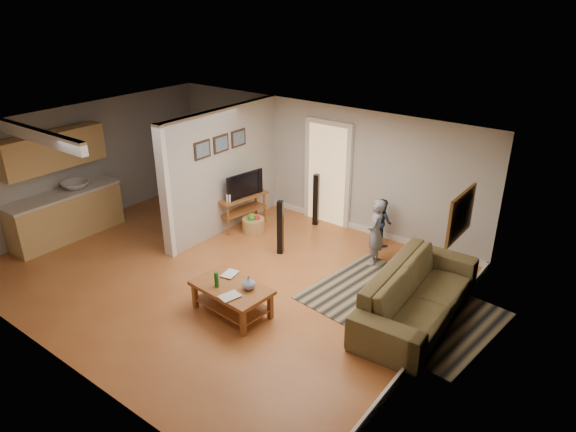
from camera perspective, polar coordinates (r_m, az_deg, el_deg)
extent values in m
plane|color=#9A4F27|center=(9.20, -7.44, -6.21)|extent=(7.50, 7.50, 0.00)
cube|color=#B2B0AB|center=(10.82, 3.30, 5.99)|extent=(7.50, 0.04, 2.50)
cube|color=#B2B0AB|center=(11.46, -21.50, 5.36)|extent=(0.04, 6.00, 2.50)
cube|color=#B2B0AB|center=(6.79, 15.57, -6.60)|extent=(0.04, 6.00, 2.50)
cube|color=white|center=(8.23, -8.38, 8.98)|extent=(7.50, 6.00, 0.04)
cube|color=#B2B0AB|center=(10.39, -7.06, 5.06)|extent=(0.15, 3.10, 2.50)
cube|color=white|center=(9.41, -13.55, 2.49)|extent=(0.22, 0.10, 2.50)
cube|color=white|center=(11.23, 3.07, 0.17)|extent=(7.50, 0.04, 0.12)
cube|color=white|center=(7.47, 14.31, -14.42)|extent=(0.04, 6.00, 0.12)
cube|color=#D8B272|center=(10.68, 4.43, 4.58)|extent=(0.90, 0.06, 2.10)
cube|color=tan|center=(11.10, -23.40, 0.00)|extent=(0.60, 2.20, 0.90)
cube|color=beige|center=(10.93, -23.80, 2.25)|extent=(0.64, 2.24, 0.05)
cube|color=tan|center=(10.68, -24.64, 6.65)|extent=(0.35, 2.00, 0.70)
imported|color=silver|center=(11.05, -22.51, 2.85)|extent=(0.54, 0.54, 0.19)
cube|color=#301F15|center=(9.72, -9.52, 7.27)|extent=(0.03, 0.40, 0.34)
cube|color=#301F15|center=(10.05, -7.47, 7.97)|extent=(0.03, 0.40, 0.34)
cube|color=#301F15|center=(10.40, -5.54, 8.61)|extent=(0.03, 0.40, 0.34)
cube|color=olive|center=(7.44, 18.67, 0.10)|extent=(0.04, 0.90, 0.68)
cube|color=black|center=(8.43, 12.38, -9.69)|extent=(3.06, 2.40, 0.01)
imported|color=#4A4125|center=(8.26, 13.97, -10.69)|extent=(1.22, 2.78, 0.79)
cube|color=brown|center=(7.90, -6.31, -7.92)|extent=(1.27, 0.80, 0.06)
cube|color=silver|center=(7.89, -6.31, -7.89)|extent=(0.79, 0.48, 0.02)
cube|color=brown|center=(8.06, -6.21, -9.70)|extent=(1.16, 0.69, 0.03)
cube|color=brown|center=(8.22, -10.30, -8.63)|extent=(0.08, 0.08, 0.45)
cube|color=brown|center=(7.53, -5.00, -11.69)|extent=(0.08, 0.08, 0.45)
cube|color=brown|center=(8.52, -7.31, -7.13)|extent=(0.08, 0.08, 0.45)
cube|color=brown|center=(7.86, -1.97, -9.90)|extent=(0.08, 0.08, 0.45)
imported|color=navy|center=(7.79, -4.37, -8.05)|extent=(0.22, 0.22, 0.21)
cylinder|color=#155F1E|center=(7.83, -7.95, -7.00)|extent=(0.07, 0.07, 0.24)
imported|color=#998C4C|center=(8.21, -7.08, -6.34)|extent=(0.25, 0.31, 0.03)
imported|color=#66594C|center=(7.70, -6.92, -8.59)|extent=(0.28, 0.34, 0.02)
cube|color=brown|center=(10.58, -5.12, 2.17)|extent=(0.60, 1.16, 0.05)
cube|color=brown|center=(10.69, -5.06, 0.66)|extent=(0.54, 1.06, 0.03)
cylinder|color=brown|center=(10.55, -7.57, 0.02)|extent=(0.05, 0.05, 0.68)
cylinder|color=brown|center=(11.08, -3.57, 1.42)|extent=(0.05, 0.05, 0.68)
cylinder|color=brown|center=(10.34, -6.65, -0.44)|extent=(0.05, 0.05, 0.68)
cylinder|color=brown|center=(10.89, -2.63, 1.01)|extent=(0.05, 0.05, 0.68)
imported|color=black|center=(10.55, -5.06, 2.26)|extent=(0.27, 0.90, 0.52)
cylinder|color=white|center=(10.24, -6.64, 1.97)|extent=(0.09, 0.09, 0.17)
cube|color=black|center=(9.51, -0.86, -1.29)|extent=(0.14, 0.14, 1.06)
cube|color=black|center=(10.70, 3.13, 1.81)|extent=(0.14, 0.14, 1.11)
cylinder|color=#AA884A|center=(10.52, -3.85, -1.03)|extent=(0.45, 0.45, 0.30)
sphere|color=red|center=(10.45, -3.49, -0.31)|extent=(0.14, 0.14, 0.14)
sphere|color=gold|center=(10.51, -4.09, -0.07)|extent=(0.14, 0.14, 0.14)
sphere|color=green|center=(10.40, -4.09, -0.21)|extent=(0.14, 0.14, 0.14)
imported|color=gray|center=(9.54, 9.41, -5.15)|extent=(0.42, 0.52, 1.24)
imported|color=#1D273D|center=(10.27, 10.15, -2.97)|extent=(0.57, 0.54, 0.93)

